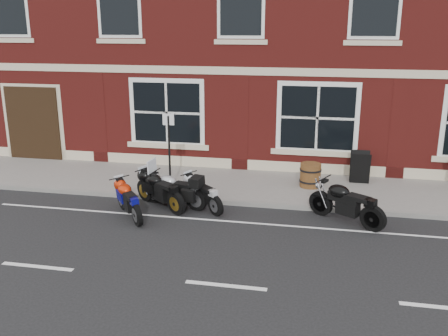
{
  "coord_description": "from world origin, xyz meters",
  "views": [
    {
      "loc": [
        1.65,
        -11.44,
        4.87
      ],
      "look_at": [
        -0.95,
        1.6,
        1.0
      ],
      "focal_mm": 40.0,
      "sensor_mm": 36.0,
      "label": 1
    }
  ],
  "objects": [
    {
      "name": "moto_touring_silver",
      "position": [
        -2.26,
        1.02,
        0.52
      ],
      "size": [
        1.92,
        0.68,
        1.29
      ],
      "rotation": [
        0.0,
        0.0,
        1.31
      ],
      "color": "black",
      "rests_on": "ground"
    },
    {
      "name": "moto_sport_black",
      "position": [
        -2.59,
        0.87,
        0.53
      ],
      "size": [
        1.74,
        1.32,
        0.93
      ],
      "rotation": [
        0.0,
        0.0,
        0.94
      ],
      "color": "black",
      "rests_on": "ground"
    },
    {
      "name": "barrel_planter",
      "position": [
        1.39,
        3.1,
        0.48
      ],
      "size": [
        0.65,
        0.65,
        0.72
      ],
      "color": "#4C2A14",
      "rests_on": "sidewalk"
    },
    {
      "name": "moto_sport_silver",
      "position": [
        -1.44,
        1.01,
        0.48
      ],
      "size": [
        1.43,
        1.34,
        0.83
      ],
      "rotation": [
        0.0,
        0.0,
        0.82
      ],
      "color": "black",
      "rests_on": "ground"
    },
    {
      "name": "a_board_sign",
      "position": [
        2.87,
        3.82,
        0.61
      ],
      "size": [
        0.59,
        0.4,
        0.98
      ],
      "primitive_type": null,
      "rotation": [
        0.0,
        0.0,
        -0.01
      ],
      "color": "black",
      "rests_on": "sidewalk"
    },
    {
      "name": "kerb",
      "position": [
        0.0,
        1.42,
        0.06
      ],
      "size": [
        30.0,
        0.16,
        0.12
      ],
      "primitive_type": "cube",
      "color": "slate",
      "rests_on": "ground"
    },
    {
      "name": "sidewalk",
      "position": [
        0.0,
        3.0,
        0.06
      ],
      "size": [
        30.0,
        3.0,
        0.12
      ],
      "primitive_type": "cube",
      "color": "slate",
      "rests_on": "ground"
    },
    {
      "name": "parking_sign",
      "position": [
        -2.6,
        1.84,
        1.45
      ],
      "size": [
        0.33,
        0.06,
        2.31
      ],
      "rotation": [
        0.0,
        0.0,
        0.08
      ],
      "color": "black",
      "rests_on": "sidewalk"
    },
    {
      "name": "moto_sport_red",
      "position": [
        -3.15,
        0.05,
        0.5
      ],
      "size": [
        1.28,
        1.58,
        0.86
      ],
      "rotation": [
        0.0,
        0.0,
        0.67
      ],
      "color": "black",
      "rests_on": "ground"
    },
    {
      "name": "ground",
      "position": [
        0.0,
        0.0,
        0.0
      ],
      "size": [
        80.0,
        80.0,
        0.0
      ],
      "primitive_type": "plane",
      "color": "black",
      "rests_on": "ground"
    },
    {
      "name": "moto_naked_black",
      "position": [
        2.34,
        0.74,
        0.56
      ],
      "size": [
        1.88,
        1.33,
        0.98
      ],
      "rotation": [
        0.0,
        0.0,
        0.98
      ],
      "color": "black",
      "rests_on": "ground"
    }
  ]
}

